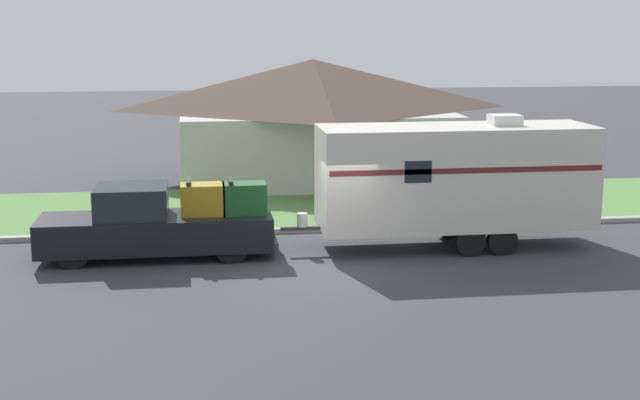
% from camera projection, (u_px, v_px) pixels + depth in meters
% --- Properties ---
extents(ground_plane, '(120.00, 120.00, 0.00)m').
position_uv_depth(ground_plane, '(330.00, 266.00, 22.31)').
color(ground_plane, '#38383D').
extents(curb_strip, '(80.00, 0.30, 0.14)m').
position_uv_depth(curb_strip, '(310.00, 229.00, 25.94)').
color(curb_strip, '#999993').
rests_on(curb_strip, ground_plane).
extents(lawn_strip, '(80.00, 7.00, 0.03)m').
position_uv_depth(lawn_strip, '(296.00, 206.00, 29.49)').
color(lawn_strip, '#568442').
rests_on(lawn_strip, ground_plane).
extents(house_across_street, '(11.06, 8.51, 4.60)m').
position_uv_depth(house_across_street, '(313.00, 116.00, 34.87)').
color(house_across_street, '#B2B2A8').
rests_on(house_across_street, ground_plane).
extents(pickup_truck, '(6.07, 1.90, 2.02)m').
position_uv_depth(pickup_truck, '(159.00, 224.00, 22.96)').
color(pickup_truck, black).
rests_on(pickup_truck, ground_plane).
extents(travel_trailer, '(8.38, 2.30, 3.58)m').
position_uv_depth(travel_trailer, '(456.00, 177.00, 23.84)').
color(travel_trailer, black).
rests_on(travel_trailer, ground_plane).
extents(mailbox, '(0.48, 0.20, 1.38)m').
position_uv_depth(mailbox, '(448.00, 188.00, 27.10)').
color(mailbox, brown).
rests_on(mailbox, ground_plane).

